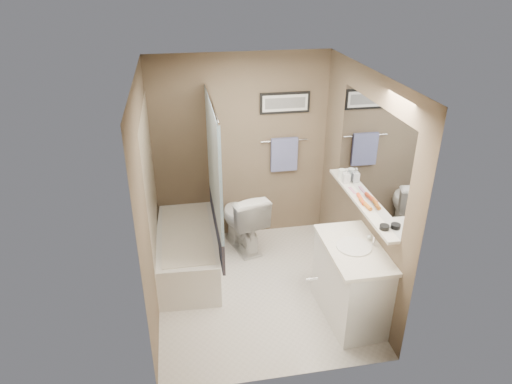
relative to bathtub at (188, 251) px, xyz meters
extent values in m
plane|color=silver|center=(0.75, -0.53, -0.25)|extent=(2.50, 2.50, 0.00)
cube|color=white|center=(0.75, -0.53, 2.13)|extent=(2.20, 2.50, 0.04)
cube|color=brown|center=(0.75, 0.70, 0.95)|extent=(2.20, 0.04, 2.40)
cube|color=brown|center=(0.75, -1.76, 0.95)|extent=(2.20, 0.04, 2.40)
cube|color=brown|center=(-0.33, -0.53, 0.95)|extent=(0.04, 2.50, 2.40)
cube|color=brown|center=(1.83, -0.53, 0.95)|extent=(0.04, 2.50, 2.40)
cube|color=beige|center=(-0.34, -0.03, 0.75)|extent=(0.02, 1.55, 2.00)
cylinder|color=silver|center=(0.35, -0.03, 1.80)|extent=(0.02, 1.55, 0.02)
cube|color=white|center=(0.35, -0.03, 1.15)|extent=(0.03, 1.45, 1.28)
cube|color=#272D48|center=(0.35, -0.03, 0.33)|extent=(0.03, 1.45, 0.36)
cube|color=silver|center=(1.84, -0.68, 1.37)|extent=(0.02, 1.60, 1.00)
cube|color=silver|center=(1.79, -0.68, 0.85)|extent=(0.12, 1.60, 0.03)
cylinder|color=silver|center=(1.30, 0.69, 1.05)|extent=(0.60, 0.02, 0.02)
cube|color=#909AD2|center=(1.30, 0.67, 0.87)|extent=(0.34, 0.05, 0.44)
cube|color=black|center=(1.30, 0.70, 1.53)|extent=(0.62, 0.02, 0.26)
cube|color=white|center=(1.30, 0.69, 1.53)|extent=(0.56, 0.00, 0.20)
cube|color=#595959|center=(1.30, 0.69, 1.53)|extent=(0.50, 0.00, 0.13)
cube|color=silver|center=(1.30, -1.77, 0.75)|extent=(0.80, 0.02, 2.00)
cylinder|color=silver|center=(0.97, -1.72, 0.75)|extent=(0.10, 0.02, 0.02)
cube|color=white|center=(0.00, 0.00, 0.00)|extent=(0.77, 1.53, 0.50)
cube|color=white|center=(0.00, 0.00, 0.25)|extent=(0.56, 1.36, 0.02)
imported|color=white|center=(0.70, 0.37, 0.15)|extent=(0.64, 0.88, 0.80)
cube|color=white|center=(1.60, -1.11, 0.15)|extent=(0.56, 0.93, 0.80)
cube|color=white|center=(1.59, -1.11, 0.57)|extent=(0.54, 0.96, 0.04)
cylinder|color=white|center=(1.58, -1.11, 0.60)|extent=(0.34, 0.34, 0.01)
cylinder|color=white|center=(1.78, -1.11, 0.64)|extent=(0.02, 0.02, 0.10)
sphere|color=white|center=(1.78, -1.01, 0.62)|extent=(0.05, 0.05, 0.05)
cylinder|color=black|center=(1.79, -1.26, 0.89)|extent=(0.09, 0.09, 0.04)
cylinder|color=#C4631B|center=(1.79, -0.81, 0.89)|extent=(0.06, 0.22, 0.04)
cylinder|color=#E54820|center=(1.79, -0.69, 0.89)|extent=(0.06, 0.22, 0.04)
cube|color=#CE7E9B|center=(1.79, -0.46, 0.87)|extent=(0.04, 0.16, 0.01)
cylinder|color=white|center=(1.79, -0.12, 0.92)|extent=(0.08, 0.08, 0.10)
imported|color=#999999|center=(1.79, -0.25, 0.95)|extent=(0.08, 0.08, 0.16)
camera|label=1|loc=(0.00, -4.58, 3.04)|focal=32.00mm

